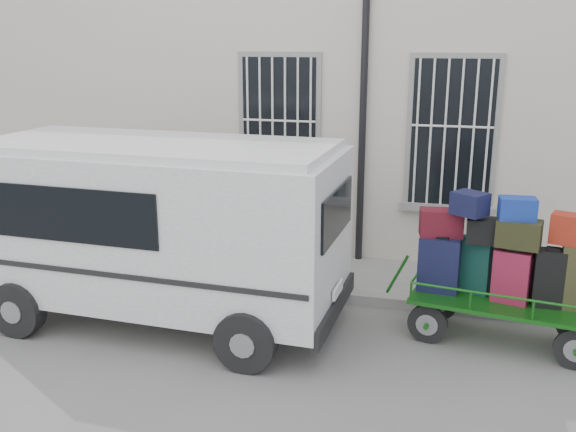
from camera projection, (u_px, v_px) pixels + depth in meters
The scene contains 5 objects.
ground at pixel (248, 338), 8.06m from camera, with size 80.00×80.00×0.00m, color slate.
building at pixel (334, 72), 12.38m from camera, with size 24.00×5.15×6.00m.
sidewalk at pixel (291, 272), 10.09m from camera, with size 24.00×1.70×0.15m, color gray.
luggage_cart at pixel (505, 268), 7.72m from camera, with size 2.61×1.31×1.87m.
van at pixel (159, 221), 8.24m from camera, with size 4.84×2.32×2.40m.
Camera 1 is at (2.36, -6.98, 3.65)m, focal length 40.00 mm.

